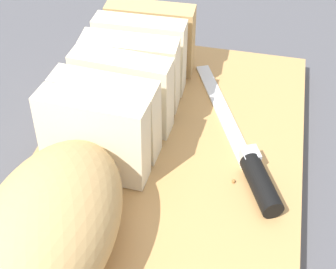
{
  "coord_description": "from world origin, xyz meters",
  "views": [
    {
      "loc": [
        -0.36,
        -0.06,
        0.4
      ],
      "look_at": [
        0.0,
        0.0,
        0.05
      ],
      "focal_mm": 50.53,
      "sensor_mm": 36.0,
      "label": 1
    }
  ],
  "objects": [
    {
      "name": "ground_plane",
      "position": [
        0.0,
        0.0,
        0.0
      ],
      "size": [
        3.0,
        3.0,
        0.0
      ],
      "primitive_type": "plane",
      "color": "#4C4C51"
    },
    {
      "name": "cutting_board",
      "position": [
        0.0,
        0.0,
        0.01
      ],
      "size": [
        0.46,
        0.31,
        0.02
      ],
      "primitive_type": "cube",
      "rotation": [
        0.0,
        0.0,
        -0.05
      ],
      "color": "tan",
      "rests_on": "ground_plane"
    },
    {
      "name": "bread_loaf",
      "position": [
        -0.05,
        0.07,
        0.07
      ],
      "size": [
        0.43,
        0.14,
        0.1
      ],
      "rotation": [
        0.0,
        0.0,
        -0.06
      ],
      "color": "tan",
      "rests_on": "cutting_board"
    },
    {
      "name": "bread_knife",
      "position": [
        -0.01,
        -0.09,
        0.03
      ],
      "size": [
        0.25,
        0.12,
        0.02
      ],
      "rotation": [
        0.0,
        0.0,
        0.39
      ],
      "color": "silver",
      "rests_on": "cutting_board"
    },
    {
      "name": "crumb_near_knife",
      "position": [
        -0.03,
        -0.08,
        0.02
      ],
      "size": [
        0.0,
        0.0,
        0.0
      ],
      "primitive_type": "sphere",
      "color": "#996633",
      "rests_on": "cutting_board"
    },
    {
      "name": "crumb_near_loaf",
      "position": [
        -0.0,
        0.02,
        0.03
      ],
      "size": [
        0.01,
        0.01,
        0.01
      ],
      "primitive_type": "sphere",
      "color": "#996633",
      "rests_on": "cutting_board"
    }
  ]
}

